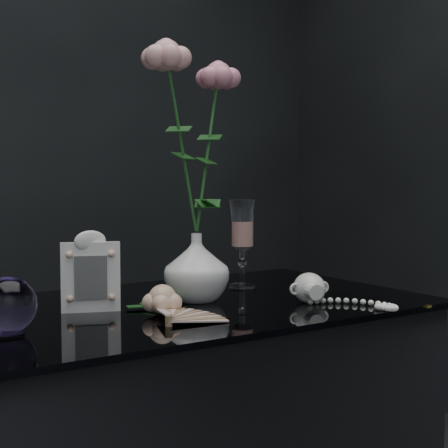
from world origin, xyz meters
TOP-DOWN VIEW (x-y plane):
  - vase at (0.07, 0.05)m, footprint 0.18×0.18m
  - wine_glass at (0.25, 0.14)m, footprint 0.08×0.08m
  - picture_frame at (-0.15, 0.07)m, footprint 0.14×0.12m
  - paperweight at (-0.33, -0.02)m, footprint 0.11×0.11m
  - paper_fan at (-0.09, -0.12)m, footprint 0.23×0.19m
  - loose_rose at (-0.05, -0.02)m, footprint 0.17×0.19m
  - pearl_jar at (0.25, -0.08)m, footprint 0.26×0.27m
  - roses at (0.07, 0.05)m, footprint 0.23×0.13m

SIDE VIEW (x-z plane):
  - paper_fan at x=-0.09m, z-range 0.76..0.78m
  - loose_rose at x=-0.05m, z-range 0.76..0.82m
  - pearl_jar at x=0.25m, z-range 0.76..0.83m
  - paperweight at x=-0.33m, z-range 0.76..0.85m
  - vase at x=0.07m, z-range 0.76..0.90m
  - picture_frame at x=-0.15m, z-range 0.76..0.91m
  - wine_glass at x=0.25m, z-range 0.76..0.96m
  - roses at x=0.07m, z-range 0.89..1.31m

